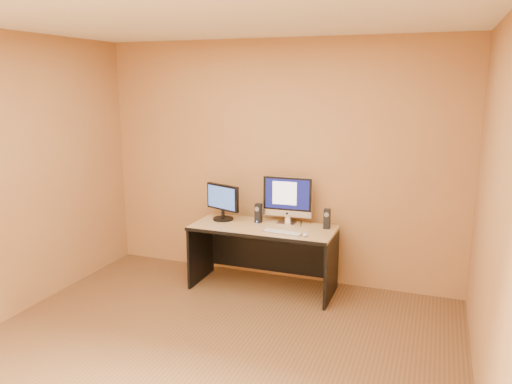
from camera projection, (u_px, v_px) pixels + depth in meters
floor at (197, 366)px, 3.86m from camera, size 4.00×4.00×0.00m
walls at (192, 203)px, 3.58m from camera, size 4.00×4.00×2.60m
ceiling at (187, 12)px, 3.30m from camera, size 4.00×4.00×0.00m
desk at (263, 258)px, 5.24m from camera, size 1.48×0.65×0.69m
imac at (287, 200)px, 5.23m from camera, size 0.54×0.22×0.51m
second_monitor at (223, 202)px, 5.38m from camera, size 0.49×0.36×0.39m
speaker_left at (258, 213)px, 5.30m from camera, size 0.07×0.07×0.20m
speaker_right at (327, 219)px, 5.08m from camera, size 0.06×0.07×0.20m
keyboard at (282, 232)px, 4.94m from camera, size 0.41×0.15×0.02m
mouse at (305, 234)px, 4.84m from camera, size 0.07×0.10×0.03m
cable_a at (301, 223)px, 5.27m from camera, size 0.06×0.20×0.01m
cable_b at (291, 221)px, 5.35m from camera, size 0.06×0.16×0.01m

